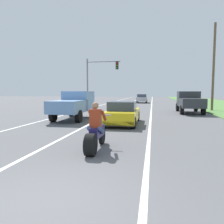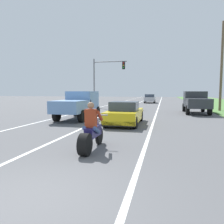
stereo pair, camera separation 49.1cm
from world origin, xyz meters
TOP-DOWN VIEW (x-y plane):
  - ground_plane at (0.00, 0.00)m, footprint 160.00×160.00m
  - lane_stripe_left_solid at (-5.40, 20.00)m, footprint 0.14×120.00m
  - lane_stripe_right_solid at (1.80, 20.00)m, footprint 0.14×120.00m
  - lane_stripe_centre_dashed at (-1.80, 20.00)m, footprint 0.14×120.00m
  - motorcycle_with_rider at (0.08, 3.61)m, footprint 0.70×2.21m
  - sports_car_yellow at (0.14, 9.85)m, footprint 1.84×4.30m
  - pickup_truck_left_lane_light_blue at (-3.54, 11.56)m, footprint 2.02×4.80m
  - pickup_truck_right_shoulder_dark_grey at (5.27, 17.90)m, footprint 2.02×4.80m
  - traffic_light_mast_near at (-4.84, 23.43)m, footprint 4.23×0.34m
  - utility_pole_roadside at (7.89, 20.60)m, footprint 0.24×0.24m
  - distant_car_far_ahead at (0.08, 35.64)m, footprint 1.80×4.00m

SIDE VIEW (x-z plane):
  - ground_plane at x=0.00m, z-range 0.00..0.00m
  - lane_stripe_left_solid at x=-5.40m, z-range 0.00..0.01m
  - lane_stripe_right_solid at x=1.80m, z-range 0.00..0.01m
  - lane_stripe_centre_dashed at x=-1.80m, z-range 0.00..0.01m
  - motorcycle_with_rider at x=0.08m, z-range -0.22..1.40m
  - sports_car_yellow at x=0.14m, z-range -0.05..1.31m
  - distant_car_far_ahead at x=0.08m, z-range 0.02..1.52m
  - pickup_truck_left_lane_light_blue at x=-3.54m, z-range 0.12..2.10m
  - pickup_truck_right_shoulder_dark_grey at x=5.27m, z-range 0.12..2.10m
  - traffic_light_mast_near at x=-4.84m, z-range 0.97..6.97m
  - utility_pole_roadside at x=7.89m, z-range 0.00..8.74m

